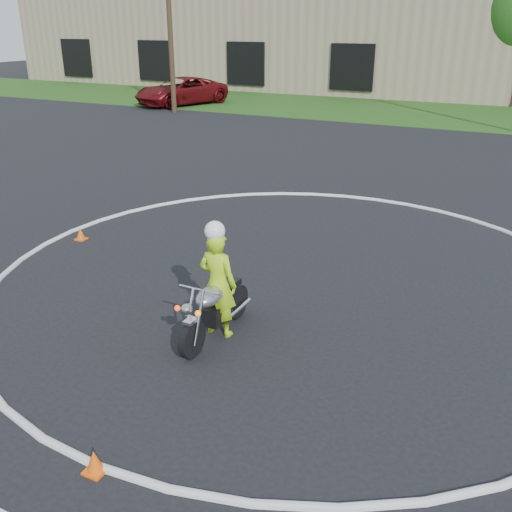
% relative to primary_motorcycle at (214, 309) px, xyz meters
% --- Properties ---
extents(ground, '(120.00, 120.00, 0.00)m').
position_rel_primary_motorcycle_xyz_m(ground, '(0.28, -0.20, -0.52)').
color(ground, black).
rests_on(ground, ground).
extents(grass_strip, '(120.00, 10.00, 0.02)m').
position_rel_primary_motorcycle_xyz_m(grass_strip, '(0.28, 26.80, -0.51)').
color(grass_strip, '#1E4714').
rests_on(grass_strip, ground).
extents(course_markings, '(19.05, 19.05, 0.12)m').
position_rel_primary_motorcycle_xyz_m(course_markings, '(2.45, 4.15, -0.51)').
color(course_markings, silver).
rests_on(course_markings, ground).
extents(primary_motorcycle, '(0.71, 2.03, 1.07)m').
position_rel_primary_motorcycle_xyz_m(primary_motorcycle, '(0.00, 0.00, 0.00)').
color(primary_motorcycle, black).
rests_on(primary_motorcycle, ground).
extents(rider_primary_grp, '(0.66, 0.44, 1.99)m').
position_rel_primary_motorcycle_xyz_m(rider_primary_grp, '(-0.00, 0.14, 0.44)').
color(rider_primary_grp, '#B3E718').
rests_on(rider_primary_grp, ground).
extents(pickup_grp, '(4.65, 6.53, 1.65)m').
position_rel_primary_motorcycle_xyz_m(pickup_grp, '(-16.19, 23.80, 0.31)').
color(pickup_grp, '#5F0A0E').
rests_on(pickup_grp, ground).
extents(warehouse, '(41.00, 17.00, 8.30)m').
position_rel_primary_motorcycle_xyz_m(warehouse, '(-17.73, 39.79, 3.64)').
color(warehouse, tan).
rests_on(warehouse, ground).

